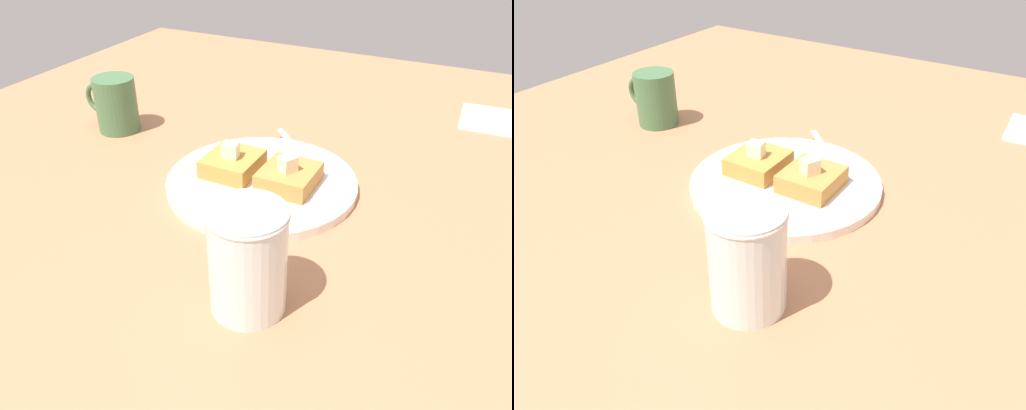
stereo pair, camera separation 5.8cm
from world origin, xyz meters
The scene contains 10 objects.
table_surface centered at (0.00, 0.00, 1.22)cm, with size 120.96×120.96×2.45cm, color #AC724E.
plate centered at (-4.54, 6.97, 3.18)cm, with size 26.65×26.65×1.28cm.
toast_slice_left centered at (-8.62, 6.95, 5.00)cm, with size 7.15×7.89×2.55cm, color #BA7F3E.
toast_slice_middle centered at (-0.47, 6.99, 5.00)cm, with size 7.15×7.89×2.55cm, color #B8843A.
butter_pat_primary centered at (-8.63, 7.57, 7.34)cm, with size 2.12×1.91×2.12cm, color beige.
butter_pat_secondary centered at (-0.46, 7.49, 7.34)cm, with size 2.12×1.91×2.12cm, color #F2F1C2.
fork centered at (-6.69, -2.05, 3.90)cm, with size 12.19×12.47×0.36cm.
syrup_jar centered at (-13.40, 28.55, 7.96)cm, with size 7.89×7.89×11.55cm.
napkin centered at (-32.26, -31.82, 2.60)cm, with size 11.57×12.50×0.30cm, color silver.
coffee_mug centered at (25.89, 0.57, 7.06)cm, with size 9.90×6.93×9.18cm.
Camera 1 is at (-30.45, 61.38, 38.91)cm, focal length 35.00 mm.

